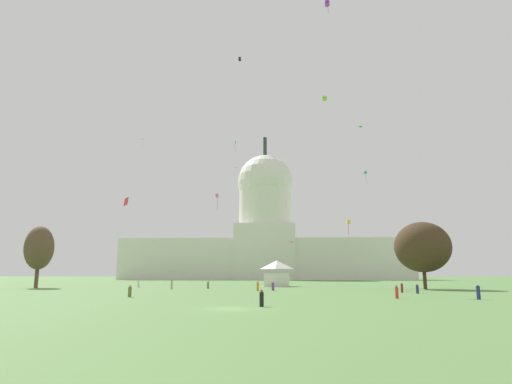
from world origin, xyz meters
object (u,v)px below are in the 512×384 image
kite_green_high (361,127)px  kite_white_high (266,168)px  person_white_edge_east (138,284)px  person_orange_lawn_far_right (258,286)px  person_red_front_center (397,292)px  kite_red_low (126,202)px  tree_west_mid (39,248)px  event_tent (277,274)px  kite_violet_high (327,3)px  kite_gold_high (144,140)px  capitol_building (265,239)px  person_navy_front_left (478,292)px  person_tan_edge_west (172,285)px  person_navy_mid_left (417,289)px  kite_orange_high (235,168)px  tree_east_mid (423,247)px  kite_yellow_low (349,222)px  kite_pink_mid (217,196)px  person_black_deep_crowd (262,299)px  person_maroon_back_right (402,288)px  kite_cyan_high (235,144)px  person_olive_mid_center (130,292)px  person_purple_front_right (273,286)px  kite_black_high (240,59)px  kite_magenta_low (291,242)px  kite_turquoise_mid (365,173)px  person_olive_back_left (208,285)px

kite_green_high → kite_white_high: 35.71m
person_white_edge_east → person_orange_lawn_far_right: bearing=-50.9°
person_red_front_center → kite_red_low: (-39.17, 16.21, 13.90)m
tree_west_mid → event_tent: bearing=15.2°
kite_violet_high → kite_gold_high: (-48.91, 50.65, -9.25)m
person_red_front_center → kite_gold_high: 96.39m
capitol_building → person_navy_front_left: size_ratio=78.12×
person_tan_edge_west → person_navy_mid_left: 43.64m
person_tan_edge_west → person_orange_lawn_far_right: (16.63, -8.08, 0.02)m
person_white_edge_east → kite_red_low: kite_red_low is taller
kite_orange_high → tree_east_mid: bearing=-18.6°
kite_yellow_low → kite_white_high: size_ratio=1.93×
tree_west_mid → kite_pink_mid: bearing=28.2°
person_tan_edge_west → kite_pink_mid: 32.67m
person_orange_lawn_far_right → person_white_edge_east: size_ratio=1.07×
person_black_deep_crowd → person_navy_front_left: 27.13m
person_black_deep_crowd → kite_red_low: kite_red_low is taller
person_navy_front_left → kite_yellow_low: 36.09m
tree_east_mid → kite_pink_mid: 50.07m
person_tan_edge_west → person_maroon_back_right: bearing=-146.5°
tree_west_mid → person_white_edge_east: (19.70, 5.06, -7.44)m
tree_west_mid → kite_cyan_high: 94.22m
kite_yellow_low → kite_red_low: kite_red_low is taller
person_olive_mid_center → person_navy_mid_left: bearing=-96.0°
person_black_deep_crowd → kite_violet_high: size_ratio=0.61×
event_tent → person_purple_front_right: bearing=-86.7°
person_orange_lawn_far_right → kite_green_high: bearing=93.7°
kite_white_high → kite_black_high: kite_black_high is taller
person_white_edge_east → kite_magenta_low: bearing=41.7°
kite_white_high → kite_turquoise_mid: bearing=-168.8°
event_tent → kite_violet_high: 57.59m
person_tan_edge_west → kite_white_high: 78.34m
person_white_edge_east → kite_violet_high: kite_violet_high is taller
kite_yellow_low → kite_pink_mid: size_ratio=0.71×
tree_east_mid → kite_turquoise_mid: bearing=95.4°
person_black_deep_crowd → kite_violet_high: kite_violet_high is taller
event_tent → kite_green_high: kite_green_high is taller
tree_east_mid → person_purple_front_right: 30.54m
kite_black_high → tree_west_mid: bearing=29.2°
person_purple_front_right → kite_violet_high: bearing=-119.9°
person_white_edge_east → kite_cyan_high: (13.03, 71.17, 52.12)m
person_red_front_center → kite_pink_mid: kite_pink_mid is taller
kite_red_low → kite_violet_high: 49.83m
person_purple_front_right → person_olive_back_left: person_purple_front_right is taller
person_orange_lawn_far_right → person_olive_mid_center: bearing=-99.2°
event_tent → kite_pink_mid: 24.73m
person_navy_mid_left → kite_white_high: bearing=-4.8°
tree_east_mid → kite_red_low: bearing=-163.2°
person_navy_mid_left → kite_gold_high: size_ratio=0.59×
kite_green_high → kite_yellow_low: (-15.03, -62.05, -40.16)m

